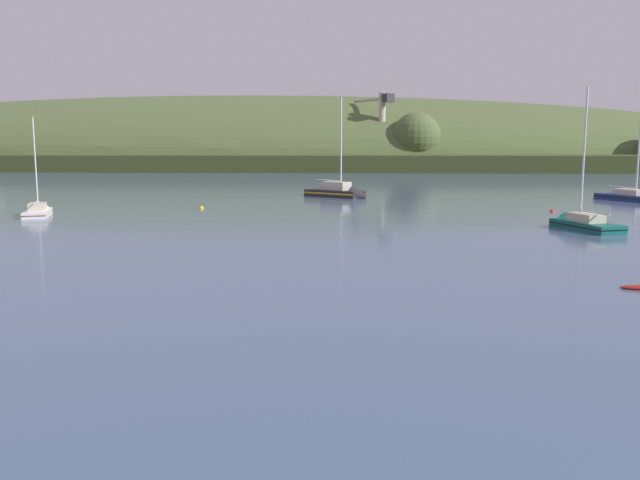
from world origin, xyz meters
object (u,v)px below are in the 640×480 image
Objects in this scene: sailboat_midwater_white at (579,225)px; mooring_buoy_midchannel at (552,212)px; sailboat_far_left at (341,194)px; sailboat_outer_reach at (637,199)px; mooring_buoy_foreground at (201,209)px; dockside_crane at (381,131)px; sailboat_near_mooring at (39,213)px.

sailboat_midwater_white is 13.76m from mooring_buoy_midchannel.
sailboat_far_left reaches higher than mooring_buoy_midchannel.
sailboat_outer_reach reaches higher than mooring_buoy_midchannel.
sailboat_outer_reach is 22.64× the size of mooring_buoy_foreground.
dockside_crane is 1.49× the size of sailboat_far_left.
sailboat_near_mooring reaches higher than mooring_buoy_midchannel.
dockside_crane is 118.18m from mooring_buoy_midchannel.
sailboat_outer_reach reaches higher than sailboat_near_mooring.
sailboat_midwater_white is 20.10× the size of mooring_buoy_foreground.
sailboat_near_mooring is 66.77m from sailboat_outer_reach.
dockside_crane is 1.52× the size of sailboat_outer_reach.
dockside_crane reaches higher than sailboat_midwater_white.
sailboat_near_mooring is at bearing -99.40° from sailboat_outer_reach.
mooring_buoy_foreground is at bearing -102.87° from sailboat_outer_reach.
dockside_crane is 2.04× the size of sailboat_near_mooring.
sailboat_near_mooring is at bearing -105.95° from sailboat_far_left.
mooring_buoy_midchannel is (2.51, -117.69, -10.48)m from dockside_crane.
mooring_buoy_foreground is (-33.35, -113.03, -10.48)m from dockside_crane.
mooring_buoy_foreground is at bearing 172.61° from mooring_buoy_midchannel.
sailboat_near_mooring is at bearing -157.14° from mooring_buoy_foreground.
sailboat_near_mooring is 0.84× the size of sailboat_midwater_white.
sailboat_midwater_white is 37.43m from mooring_buoy_foreground.
sailboat_outer_reach reaches higher than sailboat_midwater_white.
sailboat_outer_reach is (34.99, -7.54, -0.13)m from sailboat_far_left.
mooring_buoy_midchannel is at bearing -102.88° from sailboat_near_mooring.
sailboat_outer_reach is at bearing 27.34° from sailboat_far_left.
mooring_buoy_midchannel is (-14.93, -11.90, -0.22)m from sailboat_outer_reach.
sailboat_far_left is 23.05× the size of mooring_buoy_foreground.
sailboat_near_mooring is 36.94m from sailboat_far_left.
dockside_crane is 128.90m from sailboat_near_mooring.
mooring_buoy_foreground is at bearing -97.41° from sailboat_far_left.
sailboat_midwater_white is at bearing -28.86° from mooring_buoy_foreground.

